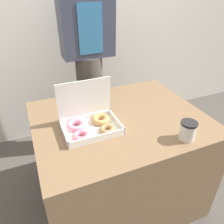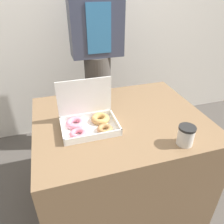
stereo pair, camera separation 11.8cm
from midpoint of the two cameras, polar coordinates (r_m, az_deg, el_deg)
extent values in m
plane|color=#4C4742|center=(1.86, 3.64, -20.56)|extent=(14.00, 14.00, 0.00)
cube|color=silver|center=(2.19, -5.88, 26.97)|extent=(10.00, 0.05, 2.60)
cube|color=brown|center=(1.59, 4.08, -12.53)|extent=(1.06, 0.85, 0.72)
cube|color=white|center=(1.26, -3.14, -4.45)|extent=(0.32, 0.23, 0.01)
cube|color=white|center=(1.23, -10.23, -4.82)|extent=(0.01, 0.23, 0.04)
cube|color=white|center=(1.29, 3.58, -2.52)|extent=(0.01, 0.23, 0.04)
cube|color=white|center=(1.17, -1.85, -6.63)|extent=(0.32, 0.01, 0.04)
cube|color=white|center=(1.34, -4.30, -1.09)|extent=(0.32, 0.01, 0.04)
cube|color=white|center=(1.27, -4.52, 3.86)|extent=(0.32, 0.02, 0.23)
torus|color=pink|center=(1.20, -6.08, -5.79)|extent=(0.11, 0.11, 0.03)
torus|color=pink|center=(1.28, -7.03, -2.98)|extent=(0.15, 0.15, 0.03)
torus|color=#B27F4C|center=(1.23, 0.89, -4.57)|extent=(0.12, 0.12, 0.03)
torus|color=tan|center=(1.31, -0.50, -1.86)|extent=(0.15, 0.15, 0.04)
cylinder|color=silver|center=(1.21, 21.38, -6.05)|extent=(0.08, 0.08, 0.10)
cylinder|color=black|center=(1.18, 21.88, -3.97)|extent=(0.09, 0.09, 0.01)
cylinder|color=#4C4742|center=(2.08, -1.84, 2.36)|extent=(0.23, 0.23, 0.91)
cube|color=#383D51|center=(1.83, -2.27, 23.09)|extent=(0.42, 0.19, 0.57)
cube|color=teal|center=(1.75, -1.35, 20.80)|extent=(0.19, 0.01, 0.36)
camera|label=1|loc=(0.06, -87.42, 1.58)|focal=35.00mm
camera|label=2|loc=(0.06, 92.58, -1.58)|focal=35.00mm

